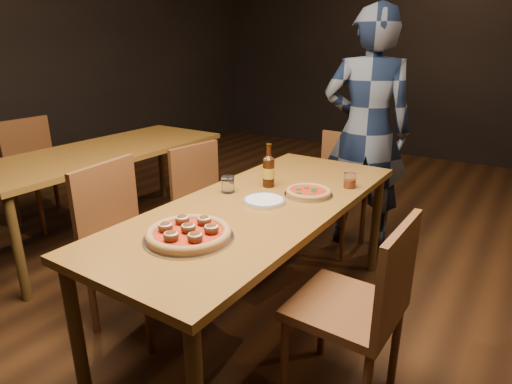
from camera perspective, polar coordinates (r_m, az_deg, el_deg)
The scene contains 15 objects.
ground at distance 2.64m, azimuth 0.63°, elevation -16.75°, with size 9.00×9.00×0.00m, color black.
table_main at distance 2.30m, azimuth 0.69°, elevation -2.98°, with size 0.80×2.00×0.75m.
table_left at distance 3.65m, azimuth -19.65°, elevation 4.31°, with size 0.80×2.00×0.75m.
chair_main_nw at distance 2.46m, azimuth -15.24°, elevation -6.98°, with size 0.46×0.46×0.98m, color #593617, non-canonical shape.
chair_main_sw at distance 3.00m, azimuth -5.46°, elevation -2.13°, with size 0.43×0.43×0.92m, color #593617, non-canonical shape.
chair_main_e at distance 1.97m, azimuth 11.78°, elevation -14.61°, with size 0.44×0.44×0.94m, color #593617, non-canonical shape.
chair_end at distance 3.36m, azimuth 10.24°, elevation 0.10°, with size 0.43×0.43×0.93m, color #593617, non-canonical shape.
chair_nbr_left at distance 4.19m, azimuth -26.41°, elevation 2.49°, with size 0.45×0.45×0.97m, color #593617, non-canonical shape.
pizza_meatball at distance 1.87m, azimuth -8.98°, elevation -5.41°, with size 0.39×0.39×0.07m.
pizza_margherita at distance 2.39m, azimuth 7.01°, elevation -0.01°, with size 0.27×0.27×0.04m.
plate_stack at distance 2.26m, azimuth 1.09°, elevation -1.20°, with size 0.22×0.22×0.02m, color white.
beer_bottle at distance 2.49m, azimuth 1.69°, elevation 2.72°, with size 0.07×0.07×0.25m.
water_glass at distance 2.41m, azimuth -3.77°, elevation 1.03°, with size 0.07×0.07×0.09m, color white.
amber_glass at distance 2.55m, azimuth 12.40°, elevation 1.55°, with size 0.07×0.07×0.09m, color #A53A12.
diner at distance 3.38m, azimuth 14.50°, elevation 7.73°, with size 0.66×0.44×1.82m, color black.
Camera 1 is at (1.16, -1.79, 1.55)m, focal length 30.00 mm.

